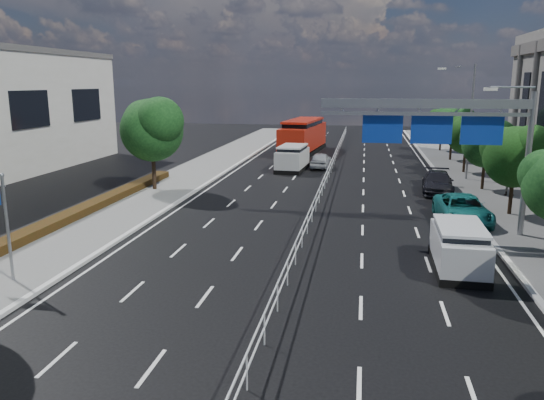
# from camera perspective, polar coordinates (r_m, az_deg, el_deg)

# --- Properties ---
(ground) EXTENTS (160.00, 160.00, 0.00)m
(ground) POSITION_cam_1_polar(r_m,az_deg,el_deg) (19.14, 0.97, -10.91)
(ground) COLOR black
(ground) RESTS_ON ground
(kerb_near) EXTENTS (0.25, 140.00, 0.15)m
(kerb_near) POSITION_cam_1_polar(r_m,az_deg,el_deg) (22.24, -22.86, -8.33)
(kerb_near) COLOR silver
(kerb_near) RESTS_ON ground
(median_fence) EXTENTS (0.05, 85.00, 1.02)m
(median_fence) POSITION_cam_1_polar(r_m,az_deg,el_deg) (40.57, 5.88, 2.40)
(median_fence) COLOR silver
(median_fence) RESTS_ON ground
(hedge_near) EXTENTS (1.00, 36.00, 0.44)m
(hedge_near) POSITION_cam_1_polar(r_m,az_deg,el_deg) (28.42, -24.88, -3.45)
(hedge_near) COLOR black
(hedge_near) RESTS_ON sidewalk_near
(overhead_gantry) EXTENTS (10.24, 0.38, 7.45)m
(overhead_gantry) POSITION_cam_1_polar(r_m,az_deg,el_deg) (27.78, 18.37, 7.76)
(overhead_gantry) COLOR gray
(overhead_gantry) RESTS_ON ground
(streetlight_far) EXTENTS (2.78, 2.40, 9.00)m
(streetlight_far) POSITION_cam_1_polar(r_m,az_deg,el_deg) (44.12, 20.25, 8.65)
(streetlight_far) COLOR gray
(streetlight_far) RESTS_ON ground
(near_tree_back) EXTENTS (4.84, 4.51, 6.69)m
(near_tree_back) POSITION_cam_1_polar(r_m,az_deg,el_deg) (38.35, -12.75, 7.74)
(near_tree_back) COLOR black
(near_tree_back) RESTS_ON ground
(far_tree_d) EXTENTS (3.85, 3.59, 5.34)m
(far_tree_d) POSITION_cam_1_polar(r_m,az_deg,el_deg) (33.20, 24.78, 4.59)
(far_tree_d) COLOR black
(far_tree_d) RESTS_ON ground
(far_tree_e) EXTENTS (3.63, 3.38, 5.13)m
(far_tree_e) POSITION_cam_1_polar(r_m,az_deg,el_deg) (40.46, 22.10, 5.86)
(far_tree_e) COLOR black
(far_tree_e) RESTS_ON ground
(far_tree_f) EXTENTS (3.52, 3.28, 5.02)m
(far_tree_f) POSITION_cam_1_polar(r_m,az_deg,el_deg) (47.79, 20.25, 6.81)
(far_tree_f) COLOR black
(far_tree_f) RESTS_ON ground
(far_tree_g) EXTENTS (3.96, 3.69, 5.45)m
(far_tree_g) POSITION_cam_1_polar(r_m,az_deg,el_deg) (55.14, 18.91, 7.85)
(far_tree_g) COLOR black
(far_tree_g) RESTS_ON ground
(far_tree_h) EXTENTS (3.41, 3.18, 4.91)m
(far_tree_h) POSITION_cam_1_polar(r_m,az_deg,el_deg) (62.57, 17.84, 8.10)
(far_tree_h) COLOR black
(far_tree_h) RESTS_ON ground
(white_minivan) EXTENTS (2.57, 5.25, 2.22)m
(white_minivan) POSITION_cam_1_polar(r_m,az_deg,el_deg) (46.89, 2.21, 4.52)
(white_minivan) COLOR black
(white_minivan) RESTS_ON ground
(red_bus) EXTENTS (4.18, 12.52, 3.67)m
(red_bus) POSITION_cam_1_polar(r_m,az_deg,el_deg) (58.80, 3.38, 6.94)
(red_bus) COLOR black
(red_bus) RESTS_ON ground
(near_car_silver) EXTENTS (1.85, 4.22, 1.42)m
(near_car_silver) POSITION_cam_1_polar(r_m,az_deg,el_deg) (48.51, 5.28, 4.29)
(near_car_silver) COLOR #AEB1B6
(near_car_silver) RESTS_ON ground
(near_car_dark) EXTENTS (1.95, 4.46, 1.43)m
(near_car_dark) POSITION_cam_1_polar(r_m,az_deg,el_deg) (72.88, 4.51, 7.06)
(near_car_dark) COLOR black
(near_car_dark) RESTS_ON ground
(silver_minivan) EXTENTS (2.05, 4.65, 1.91)m
(silver_minivan) POSITION_cam_1_polar(r_m,az_deg,el_deg) (23.32, 19.46, -4.83)
(silver_minivan) COLOR black
(silver_minivan) RESTS_ON ground
(parked_car_teal) EXTENTS (2.72, 5.59, 1.53)m
(parked_car_teal) POSITION_cam_1_polar(r_m,az_deg,el_deg) (31.05, 19.81, -0.96)
(parked_car_teal) COLOR #176867
(parked_car_teal) RESTS_ON ground
(parked_car_dark) EXTENTS (2.50, 5.24, 1.47)m
(parked_car_dark) POSITION_cam_1_polar(r_m,az_deg,el_deg) (39.09, 17.39, 1.82)
(parked_car_dark) COLOR black
(parked_car_dark) RESTS_ON ground
(pedestrian_b) EXTENTS (1.02, 0.92, 1.70)m
(pedestrian_b) POSITION_cam_1_polar(r_m,az_deg,el_deg) (39.12, 24.10, 1.68)
(pedestrian_b) COLOR gray
(pedestrian_b) RESTS_ON sidewalk_far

